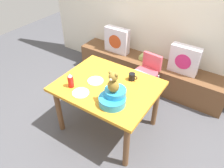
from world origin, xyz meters
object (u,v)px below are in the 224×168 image
(pillow_floral_left, at_px, (117,40))
(pillow_floral_right, at_px, (184,60))
(dinner_plate_far, at_px, (95,81))
(highchair, at_px, (147,73))
(ketchup_bottle, at_px, (71,81))
(infant_seat_teal, at_px, (113,98))
(dining_table, at_px, (108,91))
(teddy_bear, at_px, (113,83))
(coffee_mug, at_px, (132,77))
(dinner_plate_near, at_px, (81,93))
(book_stack, at_px, (146,58))

(pillow_floral_left, height_order, pillow_floral_right, same)
(pillow_floral_right, xyz_separation_m, dinner_plate_far, (-0.74, -1.24, 0.07))
(highchair, xyz_separation_m, ketchup_bottle, (-0.52, -1.07, 0.31))
(infant_seat_teal, relative_size, ketchup_bottle, 1.78)
(pillow_floral_left, xyz_separation_m, dining_table, (0.63, -1.21, -0.04))
(pillow_floral_left, relative_size, teddy_bear, 1.76)
(teddy_bear, height_order, coffee_mug, teddy_bear)
(highchair, relative_size, teddy_bear, 3.16)
(ketchup_bottle, bearing_deg, infant_seat_teal, 3.57)
(ketchup_bottle, height_order, dinner_plate_near, ketchup_bottle)
(pillow_floral_right, relative_size, infant_seat_teal, 1.33)
(book_stack, xyz_separation_m, coffee_mug, (0.26, -0.98, 0.29))
(book_stack, bearing_deg, ketchup_bottle, -100.83)
(pillow_floral_left, bearing_deg, infant_seat_teal, -59.17)
(pillow_floral_left, xyz_separation_m, ketchup_bottle, (0.28, -1.48, 0.15))
(coffee_mug, xyz_separation_m, dinner_plate_near, (-0.37, -0.56, -0.04))
(pillow_floral_right, height_order, infant_seat_teal, same)
(highchair, bearing_deg, pillow_floral_right, 45.88)
(teddy_bear, bearing_deg, dinner_plate_far, 152.47)
(pillow_floral_left, relative_size, infant_seat_teal, 1.33)
(dinner_plate_far, bearing_deg, book_stack, 85.13)
(dining_table, xyz_separation_m, infant_seat_teal, (0.24, -0.23, 0.18))
(pillow_floral_right, bearing_deg, book_stack, 178.11)
(dinner_plate_far, bearing_deg, coffee_mug, 37.08)
(ketchup_bottle, relative_size, coffee_mug, 1.54)
(highchair, bearing_deg, dinner_plate_near, -107.13)
(dinner_plate_near, bearing_deg, infant_seat_teal, 10.36)
(pillow_floral_right, bearing_deg, infant_seat_teal, -103.10)
(pillow_floral_right, height_order, dining_table, pillow_floral_right)
(dining_table, xyz_separation_m, dinner_plate_far, (-0.17, -0.02, 0.11))
(pillow_floral_left, distance_m, coffee_mug, 1.27)
(teddy_bear, bearing_deg, dinner_plate_near, -169.71)
(ketchup_bottle, bearing_deg, dinner_plate_far, 53.79)
(pillow_floral_right, bearing_deg, teddy_bear, -103.10)
(book_stack, bearing_deg, dinner_plate_near, -94.08)
(ketchup_bottle, distance_m, dinner_plate_far, 0.32)
(dining_table, bearing_deg, pillow_floral_left, 117.36)
(pillow_floral_right, height_order, book_stack, pillow_floral_right)
(ketchup_bottle, bearing_deg, teddy_bear, 3.52)
(highchair, relative_size, dinner_plate_near, 3.95)
(pillow_floral_left, bearing_deg, highchair, -27.57)
(pillow_floral_right, height_order, dinner_plate_far, pillow_floral_right)
(dining_table, height_order, teddy_bear, teddy_bear)
(pillow_floral_right, xyz_separation_m, book_stack, (-0.63, 0.02, -0.18))
(pillow_floral_right, distance_m, dinner_plate_far, 1.44)
(pillow_floral_left, distance_m, highchair, 0.91)
(dining_table, relative_size, infant_seat_teal, 3.68)
(highchair, bearing_deg, pillow_floral_left, 152.43)
(teddy_bear, relative_size, dinner_plate_near, 1.25)
(book_stack, xyz_separation_m, teddy_bear, (0.30, -1.47, 0.52))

